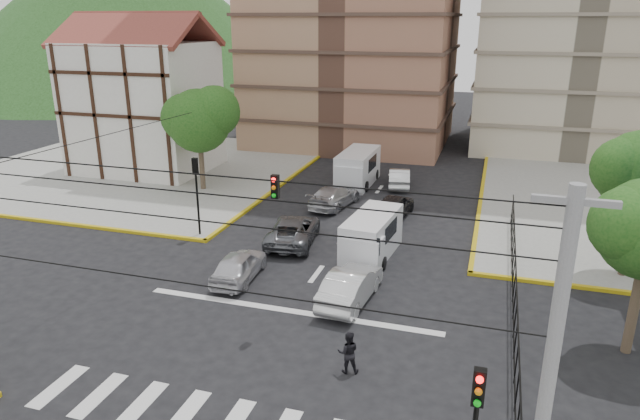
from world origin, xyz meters
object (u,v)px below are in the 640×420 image
at_px(van_left_lane, 357,169).
at_px(car_white_front_right, 351,286).
at_px(pedestrian_crosswalk, 348,352).
at_px(traffic_light_nw, 196,184).
at_px(van_right_lane, 371,238).
at_px(car_silver_front_left, 239,265).

height_order(van_left_lane, car_white_front_right, van_left_lane).
bearing_deg(van_left_lane, pedestrian_crosswalk, -75.73).
xyz_separation_m(van_left_lane, pedestrian_crosswalk, (5.31, -22.89, -0.43)).
distance_m(traffic_light_nw, van_right_lane, 10.05).
xyz_separation_m(van_left_lane, car_silver_front_left, (-1.47, -17.21, -0.51)).
bearing_deg(traffic_light_nw, pedestrian_crosswalk, -41.84).
relative_size(van_left_lane, car_white_front_right, 1.21).
xyz_separation_m(traffic_light_nw, car_white_front_right, (10.06, -5.01, -2.35)).
distance_m(van_right_lane, pedestrian_crosswalk, 10.14).
relative_size(traffic_light_nw, car_silver_front_left, 1.07).
height_order(traffic_light_nw, car_silver_front_left, traffic_light_nw).
height_order(van_left_lane, car_silver_front_left, van_left_lane).
xyz_separation_m(traffic_light_nw, pedestrian_crosswalk, (11.27, -10.09, -2.34)).
relative_size(van_right_lane, pedestrian_crosswalk, 3.29).
bearing_deg(van_left_lane, traffic_light_nw, -113.77).
bearing_deg(pedestrian_crosswalk, van_left_lane, -93.48).
relative_size(van_left_lane, pedestrian_crosswalk, 3.58).
bearing_deg(pedestrian_crosswalk, traffic_light_nw, -58.39).
bearing_deg(traffic_light_nw, car_white_front_right, -26.47).
xyz_separation_m(van_right_lane, van_left_lane, (-3.88, 12.86, 0.13)).
bearing_deg(van_right_lane, traffic_light_nw, -174.75).
bearing_deg(van_right_lane, van_left_lane, 112.40).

